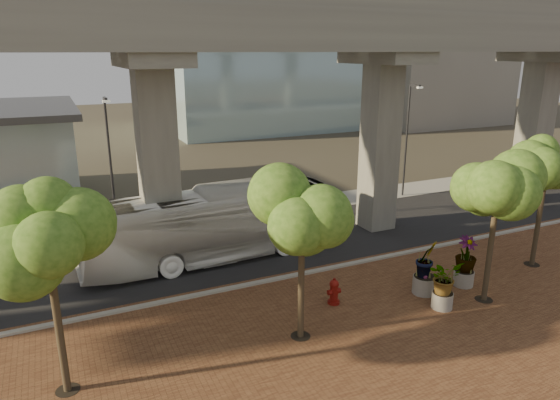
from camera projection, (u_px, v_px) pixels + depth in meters
name	position (u px, v px, depth m)	size (l,w,h in m)	color
ground	(297.00, 257.00, 24.33)	(160.00, 160.00, 0.00)	#3E392D
brick_plaza	(400.00, 339.00, 17.37)	(70.00, 13.00, 0.06)	brown
asphalt_road	(280.00, 243.00, 26.06)	(90.00, 8.00, 0.04)	black
curb_strip	(317.00, 271.00, 22.57)	(70.00, 0.25, 0.16)	#A2A097
far_sidewalk	(242.00, 213.00, 30.84)	(90.00, 3.00, 0.06)	#A2A097
transit_viaduct	(280.00, 102.00, 23.97)	(72.00, 5.60, 12.40)	gray
midrise_block	(429.00, 32.00, 67.46)	(18.00, 16.00, 24.00)	gray
transit_bus	(212.00, 225.00, 23.66)	(2.89, 12.32, 3.43)	white
parked_car	(530.00, 177.00, 36.67)	(1.51, 4.37, 1.44)	black
fire_hydrant	(334.00, 291.00, 19.61)	(0.54, 0.48, 1.07)	maroon
planter_front	(444.00, 279.00, 19.08)	(1.81, 1.81, 1.99)	#AEA69D
planter_right	(466.00, 256.00, 20.90)	(2.05, 2.05, 2.19)	#A5A395
planter_left	(426.00, 261.00, 20.20)	(2.10, 2.10, 2.31)	#A6A096
street_tree_far_west	(46.00, 241.00, 13.34)	(3.51, 3.51, 6.35)	brown
street_tree_near_west	(302.00, 217.00, 16.21)	(3.46, 3.46, 6.02)	brown
street_tree_near_east	(498.00, 190.00, 18.72)	(3.41, 3.41, 6.17)	brown
street_tree_far_east	(547.00, 170.00, 22.03)	(3.11, 3.11, 6.00)	brown
streetlamp_west	(110.00, 157.00, 26.00)	(0.37, 1.07, 7.39)	#2B2B30
streetlamp_east	(408.00, 133.00, 33.16)	(0.37, 1.09, 7.53)	#28292D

